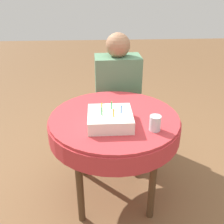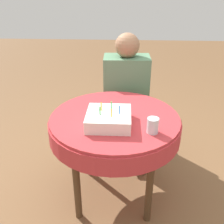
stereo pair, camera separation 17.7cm
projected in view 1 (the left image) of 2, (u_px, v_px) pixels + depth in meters
name	position (u px, v px, depth m)	size (l,w,h in m)	color
ground_plane	(114.00, 193.00, 2.15)	(12.00, 12.00, 0.00)	brown
dining_table	(114.00, 127.00, 1.87)	(0.93, 0.93, 0.71)	#BC3338
chair	(117.00, 103.00, 2.62)	(0.41, 0.41, 0.84)	#A37A4C
person	(118.00, 84.00, 2.44)	(0.42, 0.36, 1.16)	#9E7051
birthday_cake	(110.00, 119.00, 1.71)	(0.29, 0.29, 0.14)	white
drinking_glass	(155.00, 123.00, 1.64)	(0.07, 0.07, 0.10)	silver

